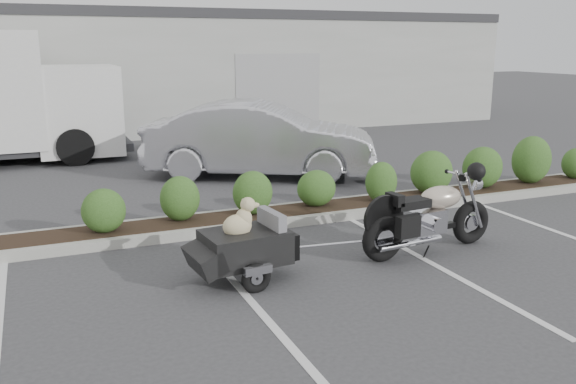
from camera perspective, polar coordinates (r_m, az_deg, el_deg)
name	(u,v)px	position (r m, az deg, el deg)	size (l,w,h in m)	color
ground	(335,262)	(8.46, 4.38, -6.56)	(90.00, 90.00, 0.00)	#38383A
planter_kerb	(328,210)	(10.74, 3.80, -1.70)	(12.00, 1.00, 0.15)	#9E9E93
building	(132,68)	(24.34, -14.41, 11.14)	(26.00, 10.00, 4.00)	#9EA099
motorcycle	(430,217)	(8.90, 13.16, -2.30)	(2.30, 0.83, 1.32)	black
pet_trailer	(244,246)	(7.69, -4.14, -5.02)	(1.84, 1.04, 1.09)	black
sedan	(261,140)	(13.64, -2.57, 4.92)	(1.78, 5.09, 1.68)	silver
dumpster	(219,136)	(15.89, -6.51, 5.22)	(2.09, 1.73, 1.18)	navy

